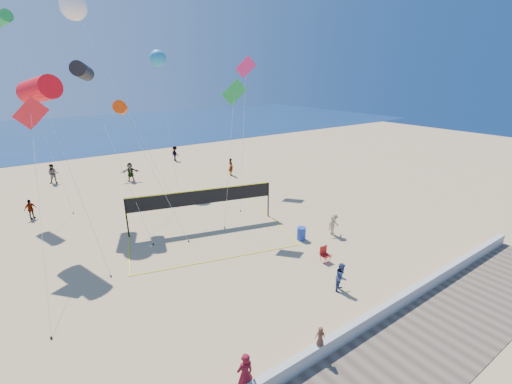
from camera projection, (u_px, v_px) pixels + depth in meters
ground at (267, 315)px, 14.98m from camera, size 120.00×120.00×0.00m
ocean at (65, 131)px, 62.89m from camera, size 140.00×50.00×0.03m
seawall at (316, 352)px, 12.57m from camera, size 32.00×0.30×0.60m
woman at (245, 374)px, 11.03m from camera, size 0.61×0.42×1.62m
toddler at (320, 336)px, 12.40m from camera, size 0.44×0.39×0.76m
bystander_a at (341, 277)px, 16.50m from camera, size 0.88×0.81×1.45m
bystander_b at (333, 224)px, 22.21m from camera, size 0.99×0.62×1.47m
far_person_0 at (30, 209)px, 24.75m from camera, size 0.92×0.69×1.45m
far_person_1 at (130, 172)px, 33.42m from camera, size 1.79×1.04×1.84m
far_person_2 at (231, 167)px, 35.40m from camera, size 0.45×0.67×1.80m
far_person_3 at (53, 174)px, 32.72m from camera, size 1.07×0.93×1.90m
far_person_4 at (175, 154)px, 41.44m from camera, size 0.90×1.25×1.75m
camp_chair at (325, 253)px, 19.10m from camera, size 0.51×0.62×1.01m
trash_barrel at (301, 233)px, 21.68m from camera, size 0.66×0.66×0.82m
volleyball_net at (202, 201)px, 23.17m from camera, size 12.10×12.00×2.66m
kite_0 at (39, 90)px, 19.26m from camera, size 2.27×8.30×10.00m
kite_1 at (82, 71)px, 23.50m from camera, size 2.10×9.58×10.86m
kite_2 at (120, 108)px, 22.77m from camera, size 2.34×7.23×8.43m
kite_3 at (32, 122)px, 17.96m from camera, size 2.16×8.73×8.91m
kite_4 at (234, 99)px, 21.91m from camera, size 2.30×1.05×9.73m
kite_5 at (246, 73)px, 30.39m from camera, size 5.96×6.96×11.57m
kite_6 at (73, 7)px, 23.14m from camera, size 5.63×5.24×15.17m
kite_7 at (158, 58)px, 30.42m from camera, size 1.94×5.55×12.05m
kite_8 at (1, 19)px, 24.72m from camera, size 2.56×6.78×14.36m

